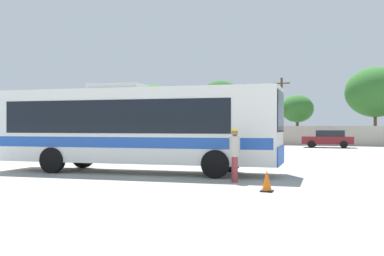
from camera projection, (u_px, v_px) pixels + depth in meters
ground_plane at (211, 157)px, 28.48m from camera, size 300.00×300.00×0.00m
perimeter_wall at (264, 135)px, 46.69m from camera, size 80.00×0.30×1.92m
coach_bus_white_blue at (134, 125)px, 18.90m from camera, size 11.74×3.07×3.64m
attendant_by_bus_door at (235, 152)px, 15.55m from camera, size 0.50×0.50×1.81m
parked_car_leftmost_black at (131, 137)px, 47.10m from camera, size 4.28×2.24×1.41m
parked_car_second_dark_blue at (189, 137)px, 44.57m from camera, size 4.15×2.18×1.53m
parked_car_third_red at (252, 138)px, 42.36m from camera, size 4.47×2.00×1.54m
parked_car_rightmost_maroon at (329, 138)px, 40.66m from camera, size 4.42×2.06×1.53m
utility_pole_near at (282, 109)px, 49.45m from camera, size 1.80×0.32×7.12m
roadside_tree_left at (153, 100)px, 55.62m from camera, size 4.32×4.32×6.94m
roadside_tree_midleft at (220, 101)px, 52.45m from camera, size 5.47×5.47×7.06m
roadside_tree_midright at (297, 109)px, 48.12m from camera, size 3.39×3.39×5.19m
roadside_tree_right at (375, 92)px, 46.55m from camera, size 5.98×5.98×7.90m
traffic_cone_on_apron at (267, 181)px, 13.29m from camera, size 0.36×0.36×0.64m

